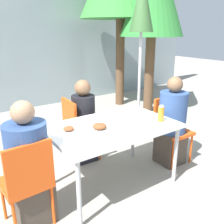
% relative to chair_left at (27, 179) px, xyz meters
% --- Properties ---
extents(ground_plane, '(24.00, 24.00, 0.00)m').
position_rel_chair_left_xyz_m(ground_plane, '(0.98, 0.13, -0.51)').
color(ground_plane, gray).
extents(building_facade, '(10.00, 0.20, 3.00)m').
position_rel_chair_left_xyz_m(building_facade, '(0.98, 3.77, 0.99)').
color(building_facade, '#89999E').
rests_on(building_facade, ground).
extents(dining_table, '(1.37, 0.89, 0.74)m').
position_rel_chair_left_xyz_m(dining_table, '(0.98, 0.13, 0.17)').
color(dining_table, white).
rests_on(dining_table, ground).
extents(chair_left, '(0.42, 0.42, 0.87)m').
position_rel_chair_left_xyz_m(chair_left, '(0.00, 0.00, 0.00)').
color(chair_left, '#E54C14').
rests_on(chair_left, ground).
extents(person_left, '(0.37, 0.37, 1.18)m').
position_rel_chair_left_xyz_m(person_left, '(0.05, 0.08, 0.04)').
color(person_left, '#473D33').
rests_on(person_left, ground).
extents(chair_right, '(0.41, 0.41, 0.87)m').
position_rel_chair_left_xyz_m(chair_right, '(1.97, 0.18, 0.00)').
color(chair_right, '#E54C14').
rests_on(chair_right, ground).
extents(person_right, '(0.35, 0.35, 1.17)m').
position_rel_chair_left_xyz_m(person_right, '(1.91, 0.10, 0.04)').
color(person_right, '#473D33').
rests_on(person_right, ground).
extents(chair_far, '(0.42, 0.42, 0.87)m').
position_rel_chair_left_xyz_m(chair_far, '(0.93, 0.88, 0.00)').
color(chair_far, '#E54C14').
rests_on(chair_far, ground).
extents(person_far, '(0.31, 0.31, 1.12)m').
position_rel_chair_left_xyz_m(person_far, '(1.01, 0.82, 0.03)').
color(person_far, black).
rests_on(person_far, ground).
extents(closed_umbrella, '(0.36, 0.36, 2.49)m').
position_rel_chair_left_xyz_m(closed_umbrella, '(2.10, 0.98, 1.43)').
color(closed_umbrella, '#333333').
rests_on(closed_umbrella, ground).
extents(plate_0, '(0.20, 0.20, 0.06)m').
position_rel_chair_left_xyz_m(plate_0, '(0.51, 0.23, 0.25)').
color(plate_0, white).
rests_on(plate_0, dining_table).
extents(plate_1, '(0.27, 0.27, 0.07)m').
position_rel_chair_left_xyz_m(plate_1, '(0.80, 0.09, 0.26)').
color(plate_1, white).
rests_on(plate_1, dining_table).
extents(bottle, '(0.07, 0.07, 0.19)m').
position_rel_chair_left_xyz_m(bottle, '(1.50, -0.09, 0.32)').
color(bottle, '#B7751E').
rests_on(bottle, dining_table).
extents(drinking_cup, '(0.08, 0.08, 0.09)m').
position_rel_chair_left_xyz_m(drinking_cup, '(1.18, -0.19, 0.28)').
color(drinking_cup, silver).
rests_on(drinking_cup, dining_table).
extents(salad_bowl, '(0.20, 0.20, 0.06)m').
position_rel_chair_left_xyz_m(salad_bowl, '(1.45, 0.30, 0.26)').
color(salad_bowl, white).
rests_on(salad_bowl, dining_table).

